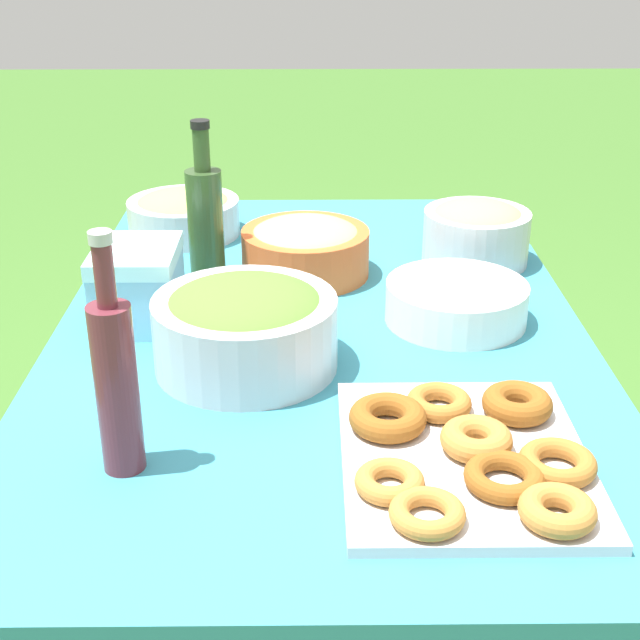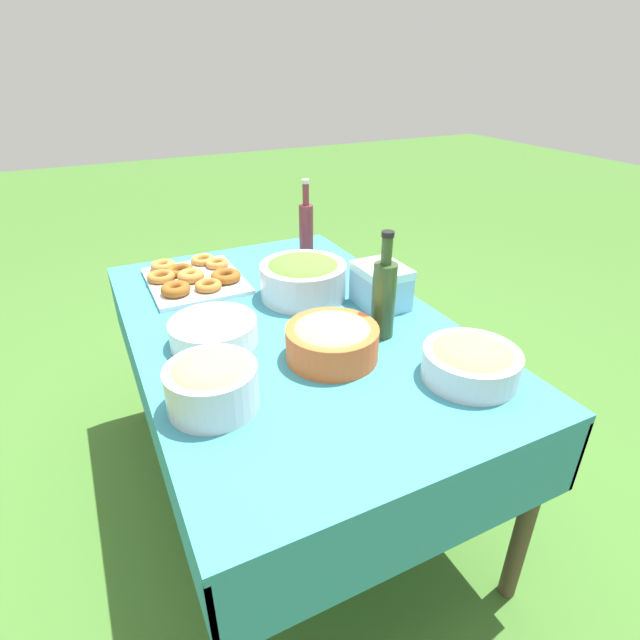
{
  "view_description": "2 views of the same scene",
  "coord_description": "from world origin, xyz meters",
  "px_view_note": "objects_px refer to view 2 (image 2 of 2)",
  "views": [
    {
      "loc": [
        1.44,
        -0.01,
        1.39
      ],
      "look_at": [
        0.07,
        -0.0,
        0.75
      ],
      "focal_mm": 50.0,
      "sensor_mm": 36.0,
      "label": 1
    },
    {
      "loc": [
        -1.28,
        0.53,
        1.46
      ],
      "look_at": [
        -0.07,
        -0.07,
        0.73
      ],
      "focal_mm": 28.0,
      "sensor_mm": 36.0,
      "label": 2
    }
  ],
  "objects_px": {
    "wine_bottle": "(306,231)",
    "donut_platter": "(193,277)",
    "plate_stack": "(214,332)",
    "bread_bowl": "(212,383)",
    "fruit_bowl": "(471,361)",
    "olive_oil_bottle": "(384,297)",
    "cooler_box": "(381,286)",
    "pasta_bowl": "(332,339)",
    "salad_bowl": "(303,277)"
  },
  "relations": [
    {
      "from": "wine_bottle",
      "to": "donut_platter",
      "type": "bearing_deg",
      "value": 89.63
    },
    {
      "from": "plate_stack",
      "to": "bread_bowl",
      "type": "relative_size",
      "value": 1.15
    },
    {
      "from": "donut_platter",
      "to": "fruit_bowl",
      "type": "distance_m",
      "value": 1.05
    },
    {
      "from": "wine_bottle",
      "to": "bread_bowl",
      "type": "relative_size",
      "value": 1.51
    },
    {
      "from": "plate_stack",
      "to": "olive_oil_bottle",
      "type": "xyz_separation_m",
      "value": [
        -0.18,
        -0.46,
        0.09
      ]
    },
    {
      "from": "donut_platter",
      "to": "plate_stack",
      "type": "height_order",
      "value": "plate_stack"
    },
    {
      "from": "donut_platter",
      "to": "plate_stack",
      "type": "bearing_deg",
      "value": 173.73
    },
    {
      "from": "cooler_box",
      "to": "fruit_bowl",
      "type": "bearing_deg",
      "value": 177.54
    },
    {
      "from": "pasta_bowl",
      "to": "wine_bottle",
      "type": "bearing_deg",
      "value": -19.33
    },
    {
      "from": "salad_bowl",
      "to": "cooler_box",
      "type": "height_order",
      "value": "same"
    },
    {
      "from": "olive_oil_bottle",
      "to": "fruit_bowl",
      "type": "distance_m",
      "value": 0.31
    },
    {
      "from": "wine_bottle",
      "to": "plate_stack",
      "type": "bearing_deg",
      "value": 131.79
    },
    {
      "from": "plate_stack",
      "to": "donut_platter",
      "type": "bearing_deg",
      "value": -6.27
    },
    {
      "from": "donut_platter",
      "to": "olive_oil_bottle",
      "type": "relative_size",
      "value": 1.23
    },
    {
      "from": "fruit_bowl",
      "to": "donut_platter",
      "type": "bearing_deg",
      "value": 28.2
    },
    {
      "from": "wine_bottle",
      "to": "bread_bowl",
      "type": "distance_m",
      "value": 0.96
    },
    {
      "from": "salad_bowl",
      "to": "bread_bowl",
      "type": "height_order",
      "value": "salad_bowl"
    },
    {
      "from": "cooler_box",
      "to": "donut_platter",
      "type": "bearing_deg",
      "value": 48.21
    },
    {
      "from": "bread_bowl",
      "to": "pasta_bowl",
      "type": "bearing_deg",
      "value": -79.16
    },
    {
      "from": "salad_bowl",
      "to": "olive_oil_bottle",
      "type": "distance_m",
      "value": 0.37
    },
    {
      "from": "plate_stack",
      "to": "cooler_box",
      "type": "bearing_deg",
      "value": -90.4
    },
    {
      "from": "donut_platter",
      "to": "cooler_box",
      "type": "distance_m",
      "value": 0.7
    },
    {
      "from": "fruit_bowl",
      "to": "cooler_box",
      "type": "distance_m",
      "value": 0.47
    },
    {
      "from": "olive_oil_bottle",
      "to": "cooler_box",
      "type": "relative_size",
      "value": 1.79
    },
    {
      "from": "salad_bowl",
      "to": "donut_platter",
      "type": "height_order",
      "value": "salad_bowl"
    },
    {
      "from": "salad_bowl",
      "to": "plate_stack",
      "type": "bearing_deg",
      "value": 115.12
    },
    {
      "from": "salad_bowl",
      "to": "plate_stack",
      "type": "relative_size",
      "value": 1.17
    },
    {
      "from": "fruit_bowl",
      "to": "plate_stack",
      "type": "bearing_deg",
      "value": 49.42
    },
    {
      "from": "fruit_bowl",
      "to": "cooler_box",
      "type": "relative_size",
      "value": 1.39
    },
    {
      "from": "olive_oil_bottle",
      "to": "plate_stack",
      "type": "bearing_deg",
      "value": 68.96
    },
    {
      "from": "olive_oil_bottle",
      "to": "cooler_box",
      "type": "height_order",
      "value": "olive_oil_bottle"
    },
    {
      "from": "plate_stack",
      "to": "olive_oil_bottle",
      "type": "distance_m",
      "value": 0.51
    },
    {
      "from": "salad_bowl",
      "to": "donut_platter",
      "type": "distance_m",
      "value": 0.43
    },
    {
      "from": "bread_bowl",
      "to": "fruit_bowl",
      "type": "distance_m",
      "value": 0.66
    },
    {
      "from": "wine_bottle",
      "to": "bread_bowl",
      "type": "height_order",
      "value": "wine_bottle"
    },
    {
      "from": "salad_bowl",
      "to": "bread_bowl",
      "type": "distance_m",
      "value": 0.65
    },
    {
      "from": "salad_bowl",
      "to": "cooler_box",
      "type": "relative_size",
      "value": 1.64
    },
    {
      "from": "pasta_bowl",
      "to": "plate_stack",
      "type": "height_order",
      "value": "pasta_bowl"
    },
    {
      "from": "pasta_bowl",
      "to": "donut_platter",
      "type": "relative_size",
      "value": 0.64
    },
    {
      "from": "plate_stack",
      "to": "pasta_bowl",
      "type": "bearing_deg",
      "value": -129.43
    },
    {
      "from": "salad_bowl",
      "to": "cooler_box",
      "type": "xyz_separation_m",
      "value": [
        -0.18,
        -0.2,
        -0.0
      ]
    },
    {
      "from": "salad_bowl",
      "to": "cooler_box",
      "type": "bearing_deg",
      "value": -130.88
    },
    {
      "from": "donut_platter",
      "to": "wine_bottle",
      "type": "height_order",
      "value": "wine_bottle"
    },
    {
      "from": "bread_bowl",
      "to": "fruit_bowl",
      "type": "relative_size",
      "value": 0.88
    },
    {
      "from": "olive_oil_bottle",
      "to": "wine_bottle",
      "type": "bearing_deg",
      "value": -4.21
    },
    {
      "from": "plate_stack",
      "to": "olive_oil_bottle",
      "type": "bearing_deg",
      "value": -111.04
    },
    {
      "from": "cooler_box",
      "to": "olive_oil_bottle",
      "type": "bearing_deg",
      "value": 148.98
    },
    {
      "from": "olive_oil_bottle",
      "to": "fruit_bowl",
      "type": "relative_size",
      "value": 1.29
    },
    {
      "from": "donut_platter",
      "to": "fruit_bowl",
      "type": "bearing_deg",
      "value": -151.8
    },
    {
      "from": "pasta_bowl",
      "to": "wine_bottle",
      "type": "xyz_separation_m",
      "value": [
        0.68,
        -0.24,
        0.07
      ]
    }
  ]
}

